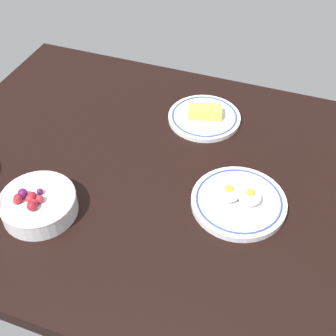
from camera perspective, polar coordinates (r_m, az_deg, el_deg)
dining_table at (r=110.90cm, az=-0.00°, el=-1.48°), size 121.48×88.31×4.00cm
plate_cheese at (r=124.88cm, az=4.57°, el=6.44°), size 19.61×19.61×4.02cm
bowl_berries at (r=103.44cm, az=-15.89°, el=-4.32°), size 16.68×16.68×6.53cm
plate_eggs at (r=103.16cm, az=8.83°, el=-4.05°), size 21.39×21.39×5.22cm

